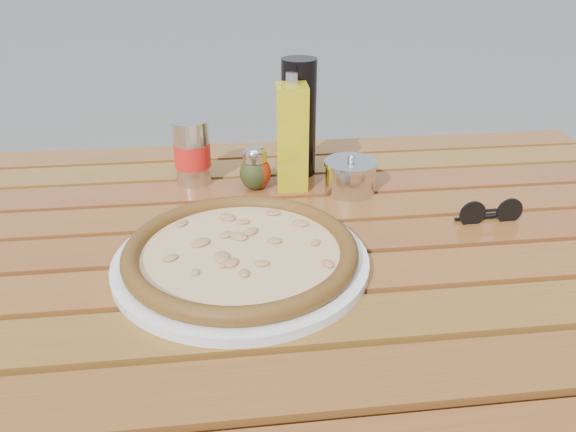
{
  "coord_description": "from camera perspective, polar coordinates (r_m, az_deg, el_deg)",
  "views": [
    {
      "loc": [
        -0.09,
        -0.75,
        1.17
      ],
      "look_at": [
        0.0,
        0.02,
        0.78
      ],
      "focal_mm": 35.0,
      "sensor_mm": 36.0,
      "label": 1
    }
  ],
  "objects": [
    {
      "name": "olive_oil_cruet",
      "position": [
        1.01,
        0.37,
        8.02
      ],
      "size": [
        0.06,
        0.06,
        0.21
      ],
      "rotation": [
        0.0,
        0.0,
        -0.03
      ],
      "color": "#B5A613",
      "rests_on": "table"
    },
    {
      "name": "plate",
      "position": [
        0.8,
        -4.76,
        -4.55
      ],
      "size": [
        0.47,
        0.47,
        0.01
      ],
      "primitive_type": "cylinder",
      "rotation": [
        0.0,
        0.0,
        0.38
      ],
      "color": "white",
      "rests_on": "table"
    },
    {
      "name": "soda_can",
      "position": [
        1.06,
        -9.71,
        6.35
      ],
      "size": [
        0.08,
        0.08,
        0.12
      ],
      "rotation": [
        0.0,
        0.0,
        0.17
      ],
      "color": "silver",
      "rests_on": "table"
    },
    {
      "name": "oregano_shaker",
      "position": [
        1.02,
        -3.43,
        4.78
      ],
      "size": [
        0.06,
        0.06,
        0.08
      ],
      "rotation": [
        0.0,
        0.0,
        -0.1
      ],
      "color": "#39411A",
      "rests_on": "table"
    },
    {
      "name": "parmesan_tin",
      "position": [
        1.02,
        6.35,
        4.04
      ],
      "size": [
        0.11,
        0.11,
        0.07
      ],
      "rotation": [
        0.0,
        0.0,
        -0.22
      ],
      "color": "silver",
      "rests_on": "table"
    },
    {
      "name": "table",
      "position": [
        0.9,
        0.15,
        -6.57
      ],
      "size": [
        1.4,
        0.9,
        0.75
      ],
      "color": "#391E0D",
      "rests_on": "ground"
    },
    {
      "name": "pepper_shaker",
      "position": [
        1.02,
        -3.24,
        4.83
      ],
      "size": [
        0.06,
        0.06,
        0.08
      ],
      "rotation": [
        0.0,
        0.0,
        0.2
      ],
      "color": "#AF2A14",
      "rests_on": "table"
    },
    {
      "name": "dark_bottle",
      "position": [
        1.07,
        1.09,
        9.92
      ],
      "size": [
        0.08,
        0.08,
        0.22
      ],
      "primitive_type": "cylinder",
      "rotation": [
        0.0,
        0.0,
        -0.32
      ],
      "color": "black",
      "rests_on": "table"
    },
    {
      "name": "sunglasses",
      "position": [
        0.97,
        19.84,
        0.29
      ],
      "size": [
        0.11,
        0.03,
        0.04
      ],
      "rotation": [
        0.0,
        0.0,
        0.04
      ],
      "color": "black",
      "rests_on": "table"
    },
    {
      "name": "pizza",
      "position": [
        0.79,
        -4.8,
        -3.58
      ],
      "size": [
        0.39,
        0.39,
        0.03
      ],
      "rotation": [
        0.0,
        0.0,
        0.22
      ],
      "color": "#FFE8B6",
      "rests_on": "plate"
    }
  ]
}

